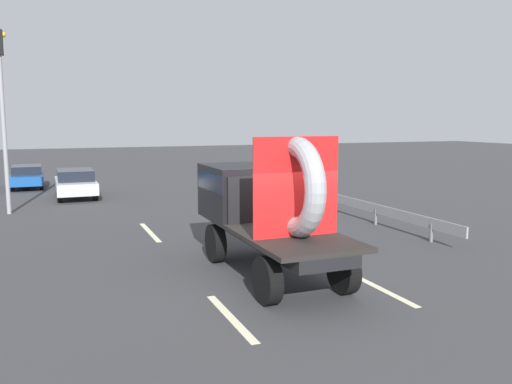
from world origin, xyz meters
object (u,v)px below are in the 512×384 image
object	(u,v)px
traffic_light	(2,98)
oncoming_car	(27,176)
flatbed_truck	(261,202)
distant_sedan	(76,183)

from	to	relation	value
traffic_light	oncoming_car	distance (m)	8.84
flatbed_truck	traffic_light	distance (m)	12.30
distant_sedan	traffic_light	distance (m)	5.68
distant_sedan	traffic_light	xyz separation A→B (m)	(-2.60, -3.48, 3.65)
flatbed_truck	traffic_light	world-z (taller)	traffic_light
flatbed_truck	oncoming_car	bearing A→B (deg)	107.09
flatbed_truck	oncoming_car	size ratio (longest dim) A/B	1.46
flatbed_truck	oncoming_car	world-z (taller)	flatbed_truck
flatbed_truck	distant_sedan	world-z (taller)	flatbed_truck
oncoming_car	flatbed_truck	bearing A→B (deg)	-72.91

